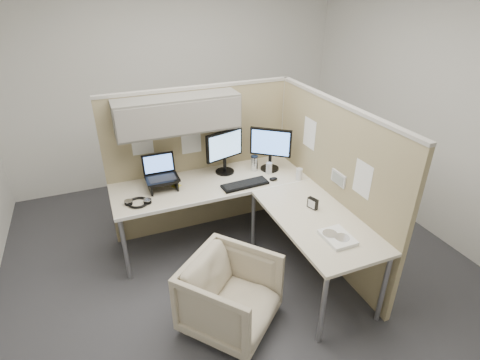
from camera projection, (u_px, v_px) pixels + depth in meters
name	position (u px, v px, depth m)	size (l,w,h in m)	color
ground	(240.00, 267.00, 3.78)	(4.50, 4.50, 0.00)	#313136
partition_back	(191.00, 140.00, 3.86)	(2.00, 0.36, 1.63)	tan
partition_right	(328.00, 183.00, 3.64)	(0.07, 2.03, 1.63)	tan
desk	(247.00, 200.00, 3.60)	(2.00, 1.98, 0.73)	beige
office_chair	(231.00, 292.00, 3.00)	(0.67, 0.63, 0.69)	beige
monitor_left	(224.00, 149.00, 3.89)	(0.43, 0.20, 0.47)	black
monitor_right	(271.00, 146.00, 3.96)	(0.37, 0.30, 0.47)	black
laptop_station	(162.00, 177.00, 3.66)	(0.32, 0.27, 0.33)	black
keyboard	(245.00, 184.00, 3.76)	(0.48, 0.16, 0.02)	black
mouse	(273.00, 179.00, 3.86)	(0.09, 0.06, 0.03)	black
travel_mug	(254.00, 163.00, 4.03)	(0.08, 0.08, 0.17)	silver
soda_can_green	(299.00, 174.00, 3.86)	(0.07, 0.07, 0.12)	silver
soda_can_silver	(269.00, 168.00, 3.98)	(0.07, 0.07, 0.12)	silver
sticky_note_b	(228.00, 190.00, 3.67)	(0.08, 0.08, 0.01)	yellow
sticky_note_c	(176.00, 186.00, 3.75)	(0.08, 0.08, 0.01)	yellow
headphones	(138.00, 202.00, 3.45)	(0.24, 0.24, 0.04)	black
paper_stack	(337.00, 237.00, 2.98)	(0.21, 0.27, 0.03)	white
desk_clock	(313.00, 203.00, 3.37)	(0.07, 0.11, 0.10)	black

